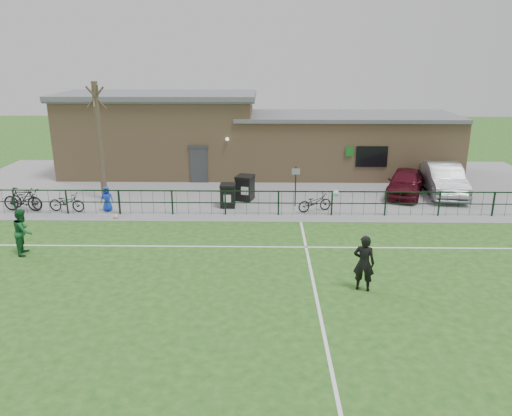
{
  "coord_description": "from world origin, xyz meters",
  "views": [
    {
      "loc": [
        0.35,
        -14.36,
        7.44
      ],
      "look_at": [
        0.0,
        5.0,
        1.3
      ],
      "focal_mm": 35.0,
      "sensor_mm": 36.0,
      "label": 1
    }
  ],
  "objects_px": {
    "bicycle_c": "(67,202)",
    "outfield_player": "(23,231)",
    "wheelie_bin_left": "(228,196)",
    "bicycle_b": "(23,199)",
    "spectator_child": "(107,199)",
    "wheelie_bin_right": "(245,188)",
    "sign_post": "(295,186)",
    "bicycle_e": "(315,202)",
    "bare_tree": "(100,142)",
    "ball_ground": "(116,216)",
    "car_maroon": "(405,182)",
    "car_silver": "(444,179)",
    "bicycle_a": "(26,199)"
  },
  "relations": [
    {
      "from": "bare_tree",
      "to": "wheelie_bin_right",
      "type": "distance_m",
      "value": 7.71
    },
    {
      "from": "bicycle_b",
      "to": "bicycle_e",
      "type": "bearing_deg",
      "value": -84.24
    },
    {
      "from": "sign_post",
      "to": "ball_ground",
      "type": "distance_m",
      "value": 8.71
    },
    {
      "from": "wheelie_bin_left",
      "to": "wheelie_bin_right",
      "type": "distance_m",
      "value": 1.46
    },
    {
      "from": "sign_post",
      "to": "outfield_player",
      "type": "distance_m",
      "value": 12.37
    },
    {
      "from": "bare_tree",
      "to": "wheelie_bin_left",
      "type": "distance_m",
      "value": 7.09
    },
    {
      "from": "wheelie_bin_left",
      "to": "bicycle_b",
      "type": "distance_m",
      "value": 9.85
    },
    {
      "from": "bicycle_c",
      "to": "ball_ground",
      "type": "bearing_deg",
      "value": -104.82
    },
    {
      "from": "wheelie_bin_left",
      "to": "outfield_player",
      "type": "distance_m",
      "value": 9.51
    },
    {
      "from": "bicycle_c",
      "to": "bicycle_e",
      "type": "height_order",
      "value": "bicycle_c"
    },
    {
      "from": "wheelie_bin_left",
      "to": "wheelie_bin_right",
      "type": "bearing_deg",
      "value": 56.88
    },
    {
      "from": "outfield_player",
      "to": "bare_tree",
      "type": "bearing_deg",
      "value": -18.6
    },
    {
      "from": "bicycle_c",
      "to": "outfield_player",
      "type": "bearing_deg",
      "value": -170.21
    },
    {
      "from": "wheelie_bin_right",
      "to": "spectator_child",
      "type": "xyz_separation_m",
      "value": [
        -6.56,
        -2.04,
        0.01
      ]
    },
    {
      "from": "wheelie_bin_right",
      "to": "bicycle_a",
      "type": "xyz_separation_m",
      "value": [
        -10.62,
        -1.71,
        -0.11
      ]
    },
    {
      "from": "bicycle_a",
      "to": "wheelie_bin_left",
      "type": "bearing_deg",
      "value": -69.9
    },
    {
      "from": "bare_tree",
      "to": "outfield_player",
      "type": "distance_m",
      "value": 7.63
    },
    {
      "from": "wheelie_bin_right",
      "to": "sign_post",
      "type": "xyz_separation_m",
      "value": [
        2.54,
        -1.02,
        0.4
      ]
    },
    {
      "from": "wheelie_bin_left",
      "to": "bicycle_a",
      "type": "relative_size",
      "value": 0.57
    },
    {
      "from": "wheelie_bin_right",
      "to": "outfield_player",
      "type": "distance_m",
      "value": 10.91
    },
    {
      "from": "wheelie_bin_right",
      "to": "outfield_player",
      "type": "relative_size",
      "value": 0.68
    },
    {
      "from": "sign_post",
      "to": "bicycle_e",
      "type": "xyz_separation_m",
      "value": [
        0.89,
        -0.87,
        -0.55
      ]
    },
    {
      "from": "spectator_child",
      "to": "bare_tree",
      "type": "bearing_deg",
      "value": 97.7
    },
    {
      "from": "bicycle_b",
      "to": "spectator_child",
      "type": "height_order",
      "value": "spectator_child"
    },
    {
      "from": "bare_tree",
      "to": "car_silver",
      "type": "height_order",
      "value": "bare_tree"
    },
    {
      "from": "bicycle_b",
      "to": "outfield_player",
      "type": "height_order",
      "value": "outfield_player"
    },
    {
      "from": "bicycle_b",
      "to": "spectator_child",
      "type": "bearing_deg",
      "value": -84.04
    },
    {
      "from": "bicycle_c",
      "to": "ball_ground",
      "type": "height_order",
      "value": "bicycle_c"
    },
    {
      "from": "wheelie_bin_right",
      "to": "sign_post",
      "type": "height_order",
      "value": "sign_post"
    },
    {
      "from": "car_maroon",
      "to": "bicycle_a",
      "type": "bearing_deg",
      "value": -150.83
    },
    {
      "from": "car_maroon",
      "to": "bicycle_c",
      "type": "xyz_separation_m",
      "value": [
        -16.98,
        -3.11,
        -0.25
      ]
    },
    {
      "from": "wheelie_bin_left",
      "to": "sign_post",
      "type": "xyz_separation_m",
      "value": [
        3.34,
        0.19,
        0.47
      ]
    },
    {
      "from": "bicycle_a",
      "to": "outfield_player",
      "type": "height_order",
      "value": "outfield_player"
    },
    {
      "from": "sign_post",
      "to": "bicycle_a",
      "type": "height_order",
      "value": "sign_post"
    },
    {
      "from": "bicycle_c",
      "to": "spectator_child",
      "type": "relative_size",
      "value": 1.44
    },
    {
      "from": "bicycle_c",
      "to": "outfield_player",
      "type": "height_order",
      "value": "outfield_player"
    },
    {
      "from": "sign_post",
      "to": "car_silver",
      "type": "relative_size",
      "value": 0.4
    },
    {
      "from": "car_silver",
      "to": "ball_ground",
      "type": "height_order",
      "value": "car_silver"
    },
    {
      "from": "bare_tree",
      "to": "wheelie_bin_right",
      "type": "relative_size",
      "value": 5.0
    },
    {
      "from": "wheelie_bin_right",
      "to": "outfield_player",
      "type": "height_order",
      "value": "outfield_player"
    },
    {
      "from": "bicycle_e",
      "to": "spectator_child",
      "type": "xyz_separation_m",
      "value": [
        -9.98,
        -0.14,
        0.16
      ]
    },
    {
      "from": "wheelie_bin_right",
      "to": "bicycle_c",
      "type": "xyz_separation_m",
      "value": [
        -8.48,
        -2.14,
        -0.14
      ]
    },
    {
      "from": "wheelie_bin_left",
      "to": "spectator_child",
      "type": "xyz_separation_m",
      "value": [
        -5.76,
        -0.82,
        0.07
      ]
    },
    {
      "from": "spectator_child",
      "to": "ball_ground",
      "type": "xyz_separation_m",
      "value": [
        0.7,
        -1.1,
        -0.52
      ]
    },
    {
      "from": "bare_tree",
      "to": "bicycle_e",
      "type": "xyz_separation_m",
      "value": [
        10.76,
        -1.92,
        -2.53
      ]
    },
    {
      "from": "car_silver",
      "to": "bicycle_a",
      "type": "relative_size",
      "value": 2.67
    },
    {
      "from": "spectator_child",
      "to": "ball_ground",
      "type": "relative_size",
      "value": 5.59
    },
    {
      "from": "sign_post",
      "to": "spectator_child",
      "type": "distance_m",
      "value": 9.16
    },
    {
      "from": "sign_post",
      "to": "car_silver",
      "type": "bearing_deg",
      "value": 15.73
    },
    {
      "from": "wheelie_bin_left",
      "to": "outfield_player",
      "type": "bearing_deg",
      "value": -140.15
    }
  ]
}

